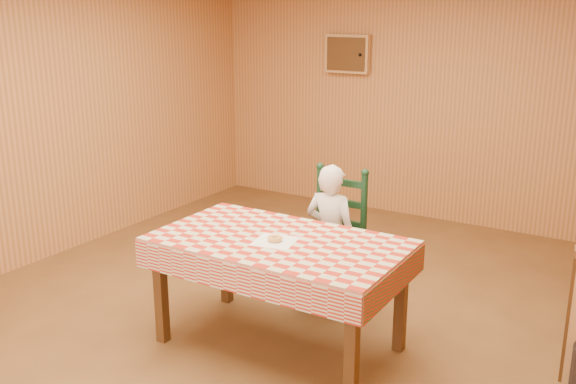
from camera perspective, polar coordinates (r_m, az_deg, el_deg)
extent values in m
plane|color=brown|center=(4.81, -1.27, -11.51)|extent=(6.00, 6.00, 0.00)
cube|color=#BC7D44|center=(7.05, 12.08, 8.05)|extent=(5.00, 0.10, 2.60)
cube|color=#BC7D44|center=(6.08, -21.72, 6.09)|extent=(0.10, 6.00, 2.60)
cube|color=tan|center=(7.30, 5.32, 12.13)|extent=(0.52, 0.08, 0.42)
cube|color=#503115|center=(7.26, 5.16, 12.12)|extent=(0.46, 0.02, 0.36)
sphere|color=black|center=(7.17, 6.42, 12.04)|extent=(0.04, 0.04, 0.04)
cube|color=#503115|center=(4.22, -0.79, -4.85)|extent=(1.60, 0.90, 0.06)
cube|color=#503115|center=(4.50, -11.22, -8.96)|extent=(0.07, 0.07, 0.69)
cube|color=#503115|center=(3.77, 5.69, -13.90)|extent=(0.07, 0.07, 0.69)
cube|color=#503115|center=(5.02, -5.51, -6.05)|extent=(0.07, 0.07, 0.69)
cube|color=#503115|center=(4.38, 10.00, -9.66)|extent=(0.07, 0.07, 0.69)
cube|color=#AE2617|center=(4.21, -0.80, -4.34)|extent=(1.64, 0.94, 0.02)
cube|color=#AE2617|center=(3.88, -4.52, -7.75)|extent=(1.64, 0.02, 0.18)
cube|color=#AE2617|center=(4.62, 2.32, -3.79)|extent=(1.64, 0.02, 0.18)
cube|color=#30602C|center=(4.70, -9.29, -3.63)|extent=(0.02, 0.94, 0.18)
cube|color=#30602C|center=(3.90, 9.56, -7.83)|extent=(0.02, 0.94, 0.18)
cube|color=black|center=(4.92, 3.78, -5.44)|extent=(0.44, 0.40, 0.04)
cylinder|color=black|center=(4.95, 0.84, -8.08)|extent=(0.04, 0.04, 0.41)
cylinder|color=black|center=(4.78, 4.81, -9.01)|extent=(0.04, 0.04, 0.41)
cylinder|color=black|center=(5.22, 2.75, -6.78)|extent=(0.04, 0.04, 0.41)
cylinder|color=black|center=(5.07, 6.56, -7.60)|extent=(0.04, 0.04, 0.41)
cylinder|color=black|center=(5.04, 2.83, -1.05)|extent=(0.05, 0.05, 0.60)
sphere|color=black|center=(4.96, 2.88, 2.27)|extent=(0.06, 0.06, 0.06)
cylinder|color=black|center=(4.88, 6.76, -1.72)|extent=(0.05, 0.05, 0.60)
sphere|color=black|center=(4.79, 6.87, 1.71)|extent=(0.06, 0.06, 0.06)
cube|color=black|center=(4.99, 4.73, -2.69)|extent=(0.38, 0.03, 0.05)
cube|color=black|center=(4.94, 4.77, -0.93)|extent=(0.38, 0.03, 0.05)
cube|color=black|center=(4.90, 4.82, 0.86)|extent=(0.38, 0.03, 0.05)
imported|color=silver|center=(4.87, 3.81, -3.99)|extent=(0.41, 0.27, 1.12)
cube|color=white|center=(4.16, -1.17, -4.39)|extent=(0.30, 0.30, 0.00)
torus|color=#D59B4C|center=(4.16, -1.17, -4.16)|extent=(0.12, 0.12, 0.03)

